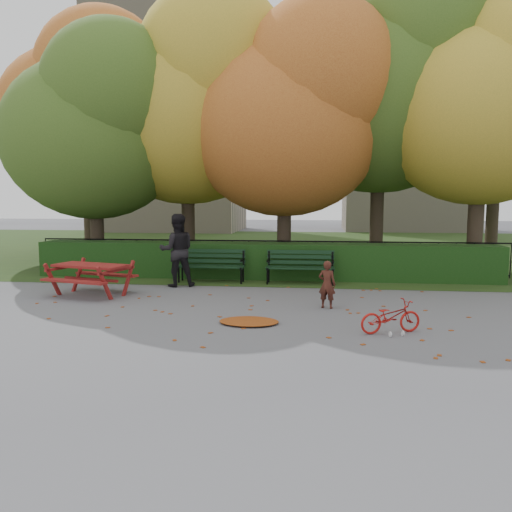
# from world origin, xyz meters

# --- Properties ---
(ground) EXTENTS (90.00, 90.00, 0.00)m
(ground) POSITION_xyz_m (0.00, 0.00, 0.00)
(ground) COLOR slate
(ground) RESTS_ON ground
(grass_strip) EXTENTS (90.00, 90.00, 0.00)m
(grass_strip) POSITION_xyz_m (0.00, 14.00, 0.01)
(grass_strip) COLOR #233816
(grass_strip) RESTS_ON ground
(building_left) EXTENTS (10.00, 7.00, 15.00)m
(building_left) POSITION_xyz_m (-9.00, 26.00, 7.50)
(building_left) COLOR tan
(building_left) RESTS_ON ground
(building_right) EXTENTS (9.00, 6.00, 12.00)m
(building_right) POSITION_xyz_m (8.00, 28.00, 6.00)
(building_right) COLOR tan
(building_right) RESTS_ON ground
(hedge) EXTENTS (13.00, 0.90, 1.00)m
(hedge) POSITION_xyz_m (0.00, 4.50, 0.50)
(hedge) COLOR black
(hedge) RESTS_ON ground
(iron_fence) EXTENTS (14.00, 0.04, 1.02)m
(iron_fence) POSITION_xyz_m (0.00, 5.30, 0.54)
(iron_fence) COLOR black
(iron_fence) RESTS_ON ground
(tree_a) EXTENTS (5.88, 5.60, 7.48)m
(tree_a) POSITION_xyz_m (-5.19, 5.58, 4.52)
(tree_a) COLOR #32241C
(tree_a) RESTS_ON ground
(tree_b) EXTENTS (6.72, 6.40, 8.79)m
(tree_b) POSITION_xyz_m (-2.44, 6.75, 5.40)
(tree_b) COLOR #32241C
(tree_b) RESTS_ON ground
(tree_c) EXTENTS (6.30, 6.00, 8.00)m
(tree_c) POSITION_xyz_m (0.83, 5.96, 4.82)
(tree_c) COLOR #32241C
(tree_c) RESTS_ON ground
(tree_d) EXTENTS (7.14, 6.80, 9.58)m
(tree_d) POSITION_xyz_m (3.88, 7.23, 5.98)
(tree_d) COLOR #32241C
(tree_d) RESTS_ON ground
(tree_e) EXTENTS (6.09, 5.80, 8.16)m
(tree_e) POSITION_xyz_m (6.52, 5.77, 5.08)
(tree_e) COLOR #32241C
(tree_e) RESTS_ON ground
(tree_f) EXTENTS (6.93, 6.60, 9.19)m
(tree_f) POSITION_xyz_m (-7.13, 9.24, 5.69)
(tree_f) COLOR #32241C
(tree_f) RESTS_ON ground
(tree_g) EXTENTS (6.30, 6.00, 8.55)m
(tree_g) POSITION_xyz_m (8.33, 9.76, 5.37)
(tree_g) COLOR #32241C
(tree_g) RESTS_ON ground
(bench_left) EXTENTS (1.80, 0.57, 0.88)m
(bench_left) POSITION_xyz_m (-1.30, 3.70, 0.52)
(bench_left) COLOR black
(bench_left) RESTS_ON ground
(bench_right) EXTENTS (1.80, 0.57, 0.88)m
(bench_right) POSITION_xyz_m (1.10, 3.70, 0.52)
(bench_right) COLOR black
(bench_right) RESTS_ON ground
(picnic_table) EXTENTS (2.01, 1.77, 0.83)m
(picnic_table) POSITION_xyz_m (-3.71, 1.46, 0.57)
(picnic_table) COLOR maroon
(picnic_table) RESTS_ON ground
(leaf_pile) EXTENTS (1.27, 1.06, 0.08)m
(leaf_pile) POSITION_xyz_m (0.32, -0.73, 0.04)
(leaf_pile) COLOR #662D0B
(leaf_pile) RESTS_ON ground
(leaf_scatter) EXTENTS (9.00, 5.70, 0.01)m
(leaf_scatter) POSITION_xyz_m (0.00, 0.30, 0.01)
(leaf_scatter) COLOR #662D0B
(leaf_scatter) RESTS_ON ground
(child) EXTENTS (0.41, 0.33, 0.99)m
(child) POSITION_xyz_m (1.75, 0.74, 0.49)
(child) COLOR #431D15
(child) RESTS_ON ground
(adult) EXTENTS (1.09, 0.97, 1.87)m
(adult) POSITION_xyz_m (-2.03, 2.90, 0.94)
(adult) COLOR black
(adult) RESTS_ON ground
(bicycle) EXTENTS (1.14, 0.72, 0.56)m
(bicycle) POSITION_xyz_m (2.77, -1.09, 0.28)
(bicycle) COLOR #AE1510
(bicycle) RESTS_ON ground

